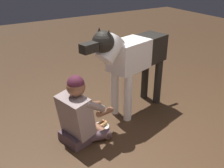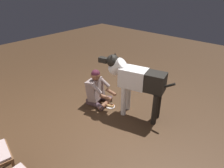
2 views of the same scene
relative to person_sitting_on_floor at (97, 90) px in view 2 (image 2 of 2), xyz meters
The scene contains 4 objects.
ground_plane 0.69m from the person_sitting_on_floor, 159.25° to the left, with size 14.01×14.01×0.00m, color #462E1C.
person_sitting_on_floor is the anchor object (origin of this frame).
large_dog 1.02m from the person_sitting_on_floor, 166.12° to the right, with size 1.54×0.55×1.26m.
hot_dog_on_plate 0.46m from the person_sitting_on_floor, 166.12° to the right, with size 0.21×0.21×0.06m.
Camera 2 is at (-2.27, 2.48, 2.55)m, focal length 31.91 mm.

